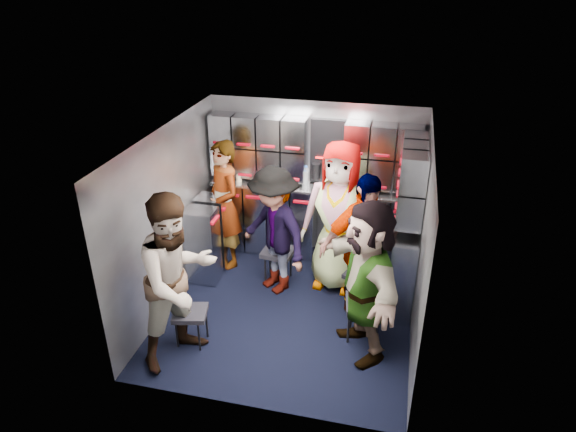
% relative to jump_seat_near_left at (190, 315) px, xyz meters
% --- Properties ---
extents(floor, '(3.00, 3.00, 0.00)m').
position_rel_jump_seat_near_left_xyz_m(floor, '(0.88, 0.79, -0.36)').
color(floor, black).
rests_on(floor, ground).
extents(wall_back, '(2.80, 0.04, 2.10)m').
position_rel_jump_seat_near_left_xyz_m(wall_back, '(0.88, 2.29, 0.69)').
color(wall_back, gray).
rests_on(wall_back, ground).
extents(wall_left, '(0.04, 3.00, 2.10)m').
position_rel_jump_seat_near_left_xyz_m(wall_left, '(-0.52, 0.79, 0.69)').
color(wall_left, gray).
rests_on(wall_left, ground).
extents(wall_right, '(0.04, 3.00, 2.10)m').
position_rel_jump_seat_near_left_xyz_m(wall_right, '(2.28, 0.79, 0.69)').
color(wall_right, gray).
rests_on(wall_right, ground).
extents(ceiling, '(2.80, 3.00, 0.02)m').
position_rel_jump_seat_near_left_xyz_m(ceiling, '(0.88, 0.79, 1.74)').
color(ceiling, silver).
rests_on(ceiling, wall_back).
extents(cart_bank_back, '(2.68, 0.38, 0.99)m').
position_rel_jump_seat_near_left_xyz_m(cart_bank_back, '(0.88, 2.08, 0.14)').
color(cart_bank_back, '#959AA4').
rests_on(cart_bank_back, ground).
extents(cart_bank_left, '(0.38, 0.76, 0.99)m').
position_rel_jump_seat_near_left_xyz_m(cart_bank_left, '(-0.31, 1.35, 0.14)').
color(cart_bank_left, '#959AA4').
rests_on(cart_bank_left, ground).
extents(counter, '(2.68, 0.42, 0.03)m').
position_rel_jump_seat_near_left_xyz_m(counter, '(0.88, 2.08, 0.66)').
color(counter, silver).
rests_on(counter, cart_bank_back).
extents(locker_bank_back, '(2.68, 0.28, 0.82)m').
position_rel_jump_seat_near_left_xyz_m(locker_bank_back, '(0.88, 2.14, 1.13)').
color(locker_bank_back, '#959AA4').
rests_on(locker_bank_back, wall_back).
extents(locker_bank_right, '(0.28, 1.00, 0.82)m').
position_rel_jump_seat_near_left_xyz_m(locker_bank_right, '(2.13, 1.49, 1.13)').
color(locker_bank_right, '#959AA4').
rests_on(locker_bank_right, wall_right).
extents(right_cabinet, '(0.28, 1.20, 1.00)m').
position_rel_jump_seat_near_left_xyz_m(right_cabinet, '(2.13, 1.39, 0.14)').
color(right_cabinet, '#959AA4').
rests_on(right_cabinet, ground).
extents(coffee_niche, '(0.46, 0.16, 0.84)m').
position_rel_jump_seat_near_left_xyz_m(coffee_niche, '(1.06, 2.20, 1.11)').
color(coffee_niche, black).
rests_on(coffee_niche, wall_back).
extents(red_latch_strip, '(2.60, 0.02, 0.03)m').
position_rel_jump_seat_near_left_xyz_m(red_latch_strip, '(0.88, 1.88, 0.52)').
color(red_latch_strip, '#9F0515').
rests_on(red_latch_strip, cart_bank_back).
extents(jump_seat_near_left, '(0.41, 0.39, 0.41)m').
position_rel_jump_seat_near_left_xyz_m(jump_seat_near_left, '(0.00, 0.00, 0.00)').
color(jump_seat_near_left, black).
rests_on(jump_seat_near_left, ground).
extents(jump_seat_mid_left, '(0.40, 0.39, 0.44)m').
position_rel_jump_seat_near_left_xyz_m(jump_seat_mid_left, '(0.60, 1.36, 0.03)').
color(jump_seat_mid_left, black).
rests_on(jump_seat_mid_left, ground).
extents(jump_seat_center, '(0.41, 0.39, 0.45)m').
position_rel_jump_seat_near_left_xyz_m(jump_seat_center, '(1.33, 1.64, 0.04)').
color(jump_seat_center, black).
rests_on(jump_seat_center, ground).
extents(jump_seat_mid_right, '(0.44, 0.43, 0.41)m').
position_rel_jump_seat_near_left_xyz_m(jump_seat_mid_right, '(1.66, 1.13, 0.00)').
color(jump_seat_mid_right, black).
rests_on(jump_seat_mid_right, ground).
extents(jump_seat_near_right, '(0.45, 0.43, 0.47)m').
position_rel_jump_seat_near_left_xyz_m(jump_seat_near_right, '(1.77, 0.50, 0.06)').
color(jump_seat_near_right, black).
rests_on(jump_seat_near_right, ground).
extents(attendant_standing, '(0.73, 0.73, 1.71)m').
position_rel_jump_seat_near_left_xyz_m(attendant_standing, '(-0.17, 1.62, 0.50)').
color(attendant_standing, black).
rests_on(attendant_standing, ground).
extents(attendant_arc_a, '(1.04, 1.11, 1.83)m').
position_rel_jump_seat_near_left_xyz_m(attendant_arc_a, '(0.00, -0.18, 0.55)').
color(attendant_arc_a, black).
rests_on(attendant_arc_a, ground).
extents(attendant_arc_b, '(1.19, 1.10, 1.61)m').
position_rel_jump_seat_near_left_xyz_m(attendant_arc_b, '(0.60, 1.18, 0.44)').
color(attendant_arc_b, black).
rests_on(attendant_arc_b, ground).
extents(attendant_arc_c, '(1.00, 0.73, 1.88)m').
position_rel_jump_seat_near_left_xyz_m(attendant_arc_c, '(1.33, 1.46, 0.58)').
color(attendant_arc_c, black).
rests_on(attendant_arc_c, ground).
extents(attendant_arc_d, '(1.08, 0.88, 1.72)m').
position_rel_jump_seat_near_left_xyz_m(attendant_arc_d, '(1.66, 0.95, 0.50)').
color(attendant_arc_d, black).
rests_on(attendant_arc_d, ground).
extents(attendant_arc_e, '(1.21, 1.64, 1.71)m').
position_rel_jump_seat_near_left_xyz_m(attendant_arc_e, '(1.77, 0.32, 0.50)').
color(attendant_arc_e, black).
rests_on(attendant_arc_e, ground).
extents(bottle_left, '(0.06, 0.06, 0.28)m').
position_rel_jump_seat_near_left_xyz_m(bottle_left, '(0.81, 2.03, 0.81)').
color(bottle_left, white).
rests_on(bottle_left, counter).
extents(bottle_mid, '(0.07, 0.07, 0.22)m').
position_rel_jump_seat_near_left_xyz_m(bottle_mid, '(0.80, 2.03, 0.78)').
color(bottle_mid, white).
rests_on(bottle_mid, counter).
extents(bottle_right, '(0.06, 0.06, 0.27)m').
position_rel_jump_seat_near_left_xyz_m(bottle_right, '(1.27, 2.03, 0.81)').
color(bottle_right, white).
rests_on(bottle_right, counter).
extents(cup_left, '(0.07, 0.07, 0.10)m').
position_rel_jump_seat_near_left_xyz_m(cup_left, '(-0.10, 2.02, 0.72)').
color(cup_left, beige).
rests_on(cup_left, counter).
extents(cup_right, '(0.08, 0.08, 0.11)m').
position_rel_jump_seat_near_left_xyz_m(cup_right, '(2.10, 2.02, 0.73)').
color(cup_right, beige).
rests_on(cup_right, counter).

